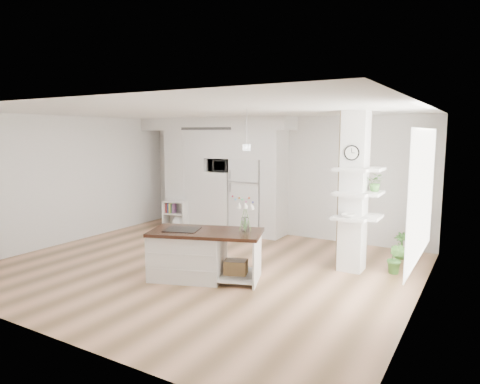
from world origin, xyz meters
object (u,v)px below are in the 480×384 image
Objects in this scene: kitchen_island at (195,253)px; bookshelf at (177,216)px; refrigerator at (250,196)px; floor_plant_a at (396,259)px.

bookshelf is (-2.56, 2.71, -0.12)m from kitchen_island.
kitchen_island is at bearing -76.67° from refrigerator.
floor_plant_a is at bearing 14.22° from kitchen_island.
refrigerator is at bearing 83.75° from kitchen_island.
floor_plant_a is at bearing -19.96° from bookshelf.
refrigerator is 0.90× the size of kitchen_island.
kitchen_island is (0.76, -3.19, -0.45)m from refrigerator.
bookshelf is at bearing -165.11° from refrigerator.
bookshelf is at bearing 170.83° from floor_plant_a.
kitchen_island reaches higher than bookshelf.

